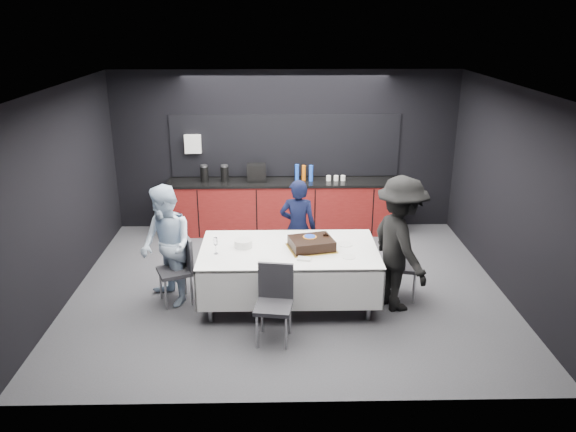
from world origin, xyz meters
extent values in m
plane|color=#46464B|center=(0.00, 0.00, 0.00)|extent=(6.00, 6.00, 0.00)
cube|color=white|center=(0.00, 0.00, 2.80)|extent=(6.00, 5.00, 0.04)
cube|color=black|center=(0.00, 2.50, 1.40)|extent=(6.00, 0.04, 2.80)
cube|color=black|center=(0.00, -2.50, 1.40)|extent=(6.00, 0.04, 2.80)
cube|color=black|center=(-3.00, 0.00, 1.40)|extent=(0.04, 5.00, 2.80)
cube|color=black|center=(3.00, 0.00, 1.40)|extent=(0.04, 5.00, 2.80)
cube|color=#590F0E|center=(0.00, 2.20, 0.45)|extent=(4.00, 0.60, 0.90)
cube|color=black|center=(0.00, 2.20, 0.92)|extent=(4.10, 0.64, 0.04)
cube|color=black|center=(0.00, 2.48, 1.50)|extent=(4.00, 0.03, 1.10)
cube|color=white|center=(-1.60, 2.43, 1.55)|extent=(0.28, 0.12, 0.32)
cylinder|color=black|center=(-1.40, 2.20, 1.07)|extent=(0.14, 0.14, 0.26)
cylinder|color=black|center=(-1.05, 2.20, 1.07)|extent=(0.14, 0.14, 0.26)
cube|color=black|center=(-0.50, 2.20, 1.09)|extent=(0.32, 0.24, 0.30)
cylinder|color=blue|center=(0.20, 2.25, 1.08)|extent=(0.07, 0.07, 0.28)
cylinder|color=orange|center=(0.32, 2.25, 1.07)|extent=(0.07, 0.07, 0.26)
cylinder|color=blue|center=(0.44, 2.18, 1.08)|extent=(0.07, 0.07, 0.28)
cylinder|color=white|center=(0.75, 2.20, 0.98)|extent=(0.08, 0.08, 0.09)
cylinder|color=white|center=(0.88, 2.20, 0.98)|extent=(0.08, 0.08, 0.09)
cylinder|color=white|center=(1.00, 2.20, 0.98)|extent=(0.08, 0.08, 0.09)
cylinder|color=#99999E|center=(-1.40, 2.20, 1.21)|extent=(0.12, 0.12, 0.03)
cylinder|color=#99999E|center=(-1.05, 2.20, 1.21)|extent=(0.12, 0.12, 0.03)
cylinder|color=#99999E|center=(-1.00, -0.90, 0.38)|extent=(0.06, 0.06, 0.75)
cylinder|color=#99999E|center=(-1.00, 0.10, 0.38)|extent=(0.06, 0.06, 0.75)
cylinder|color=#99999E|center=(1.00, -0.90, 0.38)|extent=(0.06, 0.06, 0.75)
cylinder|color=#99999E|center=(1.00, 0.10, 0.38)|extent=(0.06, 0.06, 0.75)
cube|color=white|center=(0.00, -0.40, 0.76)|extent=(2.32, 1.32, 0.04)
cube|color=white|center=(0.00, -1.05, 0.49)|extent=(2.32, 0.02, 0.55)
cube|color=white|center=(0.00, 0.25, 0.49)|extent=(2.32, 0.02, 0.55)
cube|color=white|center=(-1.15, -0.40, 0.49)|extent=(0.02, 1.32, 0.55)
cube|color=white|center=(1.15, -0.40, 0.49)|extent=(0.02, 1.32, 0.55)
cube|color=gold|center=(0.30, -0.42, 0.79)|extent=(0.68, 0.60, 0.01)
cube|color=black|center=(0.30, -0.42, 0.85)|extent=(0.63, 0.55, 0.12)
cube|color=black|center=(0.30, -0.42, 0.92)|extent=(0.63, 0.55, 0.01)
cylinder|color=orange|center=(0.28, -0.36, 0.93)|extent=(0.18, 0.18, 0.00)
cylinder|color=#1737B2|center=(0.28, -0.36, 0.93)|extent=(0.15, 0.15, 0.01)
sphere|color=black|center=(0.48, -0.30, 0.94)|extent=(0.04, 0.04, 0.04)
sphere|color=black|center=(0.50, -0.34, 0.94)|extent=(0.04, 0.04, 0.04)
sphere|color=black|center=(0.46, -0.34, 0.94)|extent=(0.04, 0.04, 0.04)
cylinder|color=white|center=(-0.60, -0.34, 0.83)|extent=(0.24, 0.24, 0.10)
cylinder|color=white|center=(-0.31, -0.83, 0.78)|extent=(0.21, 0.21, 0.01)
cylinder|color=white|center=(0.75, -0.29, 0.78)|extent=(0.20, 0.20, 0.01)
cylinder|color=white|center=(0.75, -0.70, 0.78)|extent=(0.18, 0.18, 0.01)
cylinder|color=white|center=(0.16, -0.09, 0.78)|extent=(0.20, 0.20, 0.01)
cube|color=white|center=(0.19, -0.77, 0.79)|extent=(0.19, 0.14, 0.03)
cylinder|color=white|center=(-0.94, -0.55, 0.78)|extent=(0.06, 0.06, 0.00)
cylinder|color=white|center=(-0.94, -0.55, 0.84)|extent=(0.01, 0.01, 0.12)
cylinder|color=white|center=(-0.94, -0.55, 0.95)|extent=(0.05, 0.05, 0.10)
cube|color=#2E2E33|center=(-1.52, -0.37, 0.45)|extent=(0.55, 0.55, 0.05)
cube|color=#2E2E33|center=(-1.34, -0.30, 0.70)|extent=(0.20, 0.40, 0.45)
cylinder|color=#99999E|center=(-1.74, -0.28, 0.22)|extent=(0.03, 0.03, 0.44)
cylinder|color=#99999E|center=(-1.61, -0.60, 0.22)|extent=(0.03, 0.03, 0.44)
cylinder|color=#99999E|center=(-1.43, -0.15, 0.22)|extent=(0.03, 0.03, 0.44)
cylinder|color=#99999E|center=(-1.30, -0.47, 0.22)|extent=(0.03, 0.03, 0.44)
cube|color=#2E2E33|center=(1.55, -0.26, 0.45)|extent=(0.51, 0.51, 0.05)
cube|color=#2E2E33|center=(1.37, -0.22, 0.70)|extent=(0.14, 0.42, 0.45)
cylinder|color=#99999E|center=(1.68, -0.47, 0.22)|extent=(0.03, 0.03, 0.44)
cylinder|color=#99999E|center=(1.76, -0.14, 0.22)|extent=(0.03, 0.03, 0.44)
cylinder|color=#99999E|center=(1.35, -0.39, 0.22)|extent=(0.03, 0.03, 0.44)
cylinder|color=#99999E|center=(1.43, -0.06, 0.22)|extent=(0.03, 0.03, 0.44)
cube|color=#2E2E33|center=(-0.20, -1.36, 0.45)|extent=(0.48, 0.48, 0.05)
cube|color=#2E2E33|center=(-0.17, -1.18, 0.70)|extent=(0.42, 0.10, 0.45)
cylinder|color=#99999E|center=(-0.39, -1.51, 0.22)|extent=(0.03, 0.03, 0.44)
cylinder|color=#99999E|center=(-0.06, -1.56, 0.22)|extent=(0.03, 0.03, 0.44)
cylinder|color=#99999E|center=(-0.34, -1.17, 0.22)|extent=(0.03, 0.03, 0.44)
cylinder|color=#99999E|center=(-0.01, -1.22, 0.22)|extent=(0.03, 0.03, 0.44)
imported|color=black|center=(0.15, 0.47, 0.73)|extent=(0.57, 0.41, 1.46)
imported|color=silver|center=(-1.60, -0.37, 0.81)|extent=(0.96, 1.00, 1.62)
imported|color=black|center=(1.42, -0.56, 0.89)|extent=(0.96, 1.29, 1.79)
camera|label=1|loc=(-0.15, -7.16, 3.68)|focal=35.00mm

